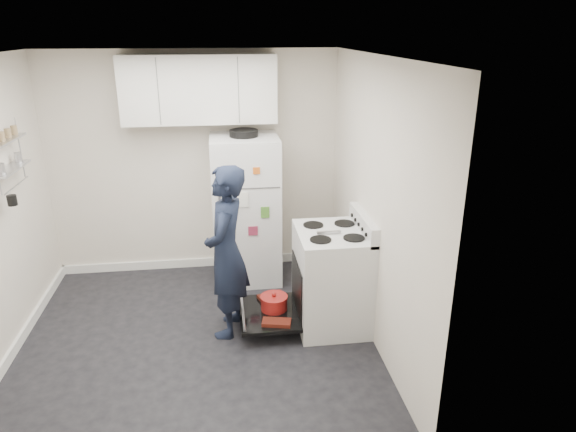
{
  "coord_description": "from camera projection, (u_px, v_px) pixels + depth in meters",
  "views": [
    {
      "loc": [
        0.29,
        -4.1,
        2.7
      ],
      "look_at": [
        0.89,
        0.35,
        1.05
      ],
      "focal_mm": 32.0,
      "sensor_mm": 36.0,
      "label": 1
    }
  ],
  "objects": [
    {
      "name": "electric_range",
      "position": [
        330.0,
        279.0,
        4.85
      ],
      "size": [
        0.66,
        0.76,
        1.1
      ],
      "color": "silver",
      "rests_on": "ground"
    },
    {
      "name": "room",
      "position": [
        185.0,
        217.0,
        4.31
      ],
      "size": [
        3.21,
        3.21,
        2.51
      ],
      "color": "black",
      "rests_on": "ground"
    },
    {
      "name": "person",
      "position": [
        226.0,
        252.0,
        4.61
      ],
      "size": [
        0.51,
        0.66,
        1.61
      ],
      "primitive_type": "imported",
      "rotation": [
        0.0,
        0.0,
        -1.81
      ],
      "color": "black",
      "rests_on": "ground"
    },
    {
      "name": "open_oven_door",
      "position": [
        271.0,
        309.0,
        4.89
      ],
      "size": [
        0.55,
        0.72,
        0.21
      ],
      "color": "black",
      "rests_on": "ground"
    },
    {
      "name": "refrigerator",
      "position": [
        246.0,
        209.0,
        5.66
      ],
      "size": [
        0.72,
        0.74,
        1.7
      ],
      "color": "white",
      "rests_on": "ground"
    },
    {
      "name": "wall_shelf_rack",
      "position": [
        8.0,
        155.0,
        4.4
      ],
      "size": [
        0.14,
        0.6,
        0.61
      ],
      "color": "#B2B2B7",
      "rests_on": "room"
    },
    {
      "name": "upper_cabinets",
      "position": [
        199.0,
        89.0,
        5.33
      ],
      "size": [
        1.6,
        0.33,
        0.7
      ],
      "primitive_type": "cube",
      "color": "silver",
      "rests_on": "room"
    }
  ]
}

